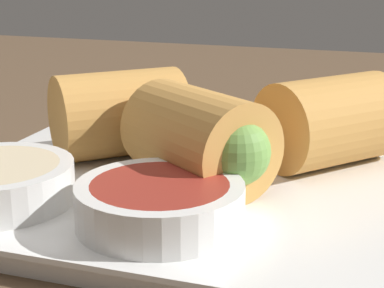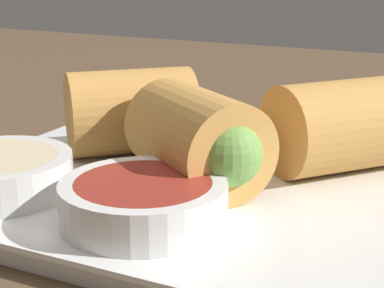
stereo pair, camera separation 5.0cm
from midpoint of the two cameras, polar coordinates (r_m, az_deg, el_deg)
table_surface at (r=38.07cm, az=7.31°, el=-8.50°), size 180.00×140.00×2.00cm
serving_plate at (r=40.13cm, az=3.58°, el=-4.30°), size 30.16×24.48×1.50cm
roll_front_left at (r=44.77cm, az=-1.61°, el=2.90°), size 10.29×10.16×5.88cm
roll_front_right at (r=42.87cm, az=16.85°, el=1.55°), size 10.03×10.35×5.88cm
roll_back_left at (r=37.84cm, az=4.63°, el=0.25°), size 10.41×9.77×5.88cm
dipping_bowl_near at (r=33.38cm, az=-0.06°, el=-5.13°), size 8.81×8.81×2.23cm
spoon at (r=55.09cm, az=11.35°, el=1.02°), size 19.06×5.16×1.21cm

